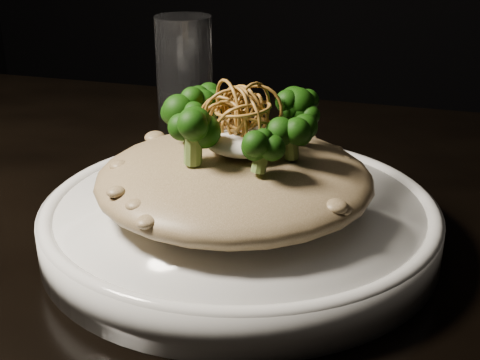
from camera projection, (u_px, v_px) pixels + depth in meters
name	position (u px, v px, depth m)	size (l,w,h in m)	color
table	(183.00, 288.00, 0.64)	(1.10, 0.80, 0.75)	black
plate	(240.00, 223.00, 0.55)	(0.32, 0.32, 0.03)	white
risotto	(234.00, 179.00, 0.53)	(0.22, 0.22, 0.05)	brown
broccoli	(240.00, 112.00, 0.51)	(0.16, 0.16, 0.06)	black
cheese	(245.00, 141.00, 0.52)	(0.06, 0.06, 0.02)	white
shallots	(239.00, 102.00, 0.51)	(0.07, 0.07, 0.04)	brown
drinking_glass	(184.00, 67.00, 0.86)	(0.07, 0.07, 0.13)	silver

